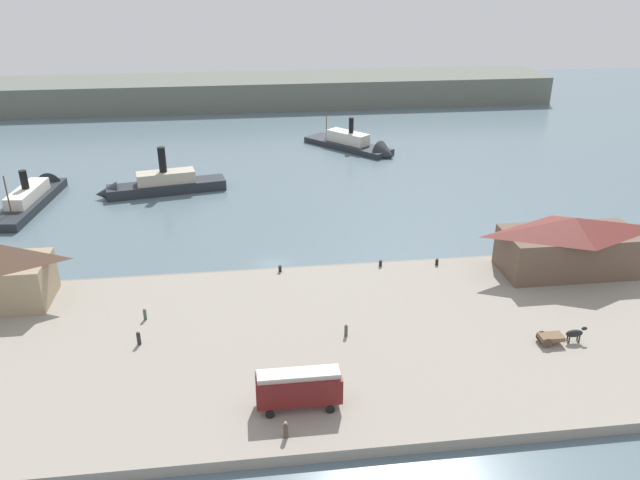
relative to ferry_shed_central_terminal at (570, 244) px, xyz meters
name	(u,v)px	position (x,y,z in m)	size (l,w,h in m)	color
ground_plane	(273,264)	(-40.24, 9.51, -5.21)	(320.00, 320.00, 0.00)	slate
quay_promenade	(284,345)	(-40.24, -12.49, -4.61)	(110.00, 36.00, 1.20)	gray
seawall_edge	(274,272)	(-40.24, 5.91, -4.71)	(110.00, 0.80, 1.00)	slate
ferry_shed_central_terminal	(570,244)	(0.00, 0.00, 0.00)	(18.72, 8.54, 7.92)	brown
street_tram	(299,387)	(-39.61, -24.12, -1.62)	(8.19, 2.79, 4.07)	maroon
horse_cart	(560,336)	(-9.46, -16.85, -3.09)	(5.56, 1.70, 1.87)	brown
pedestrian_near_west_shed	(145,314)	(-56.41, -5.84, -3.30)	(0.39, 0.39, 1.57)	#3D4C42
pedestrian_walking_east	(346,330)	(-33.06, -12.40, -3.29)	(0.39, 0.39, 1.59)	#3D4C42
pedestrian_near_cart	(286,430)	(-41.21, -28.18, -3.20)	(0.44, 0.44, 1.79)	#4C3D33
pedestrian_by_tram	(139,338)	(-56.42, -11.17, -3.20)	(0.44, 0.44, 1.78)	#232328
mooring_post_center_east	(280,269)	(-39.48, 4.65, -3.56)	(0.44, 0.44, 0.90)	black
mooring_post_center_west	(437,262)	(-17.31, 3.96, -3.56)	(0.44, 0.44, 0.90)	black
mooring_post_west	(381,263)	(-25.33, 4.53, -3.56)	(0.44, 0.44, 0.90)	black
ferry_approaching_east	(35,195)	(-81.88, 40.85, -3.97)	(7.92, 25.93, 9.88)	#23282D
ferry_outer_harbor	(156,185)	(-60.47, 42.35, -3.60)	(24.31, 8.68, 9.96)	#23282D
ferry_near_quay	(359,146)	(-16.96, 65.59, -4.06)	(20.36, 22.34, 9.50)	#23282D
far_headland	(251,91)	(-40.24, 119.51, -1.21)	(180.00, 24.00, 8.00)	#60665B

